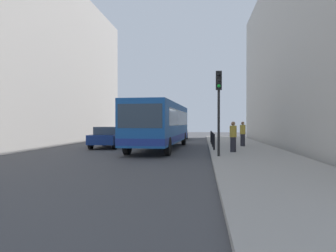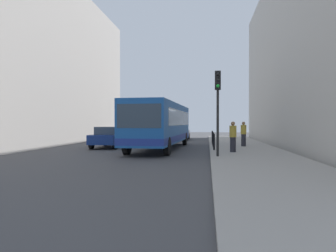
{
  "view_description": "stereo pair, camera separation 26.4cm",
  "coord_description": "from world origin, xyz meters",
  "px_view_note": "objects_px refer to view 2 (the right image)",
  "views": [
    {
      "loc": [
        2.8,
        -17.21,
        1.75
      ],
      "look_at": [
        0.7,
        0.77,
        1.57
      ],
      "focal_mm": 32.15,
      "sensor_mm": 36.0,
      "label": 1
    },
    {
      "loc": [
        3.06,
        -17.17,
        1.75
      ],
      "look_at": [
        0.7,
        0.77,
        1.57
      ],
      "focal_mm": 32.15,
      "sensor_mm": 36.0,
      "label": 2
    }
  ],
  "objects_px": {
    "bollard_mid": "(213,140)",
    "pedestrian_mid_sidewalk": "(244,134)",
    "car_beside_bus": "(110,136)",
    "pedestrian_near_signal": "(233,137)",
    "bus": "(161,123)",
    "traffic_light": "(218,97)",
    "bollard_far": "(213,138)",
    "bollard_farthest": "(212,137)",
    "car_behind_bus": "(180,132)",
    "bollard_near": "(214,142)"
  },
  "relations": [
    {
      "from": "traffic_light",
      "to": "bollard_mid",
      "type": "height_order",
      "value": "traffic_light"
    },
    {
      "from": "bollard_mid",
      "to": "bollard_farthest",
      "type": "distance_m",
      "value": 4.58
    },
    {
      "from": "traffic_light",
      "to": "pedestrian_near_signal",
      "type": "height_order",
      "value": "traffic_light"
    },
    {
      "from": "bus",
      "to": "bollard_far",
      "type": "distance_m",
      "value": 4.44
    },
    {
      "from": "bus",
      "to": "pedestrian_near_signal",
      "type": "relative_size",
      "value": 6.61
    },
    {
      "from": "traffic_light",
      "to": "pedestrian_mid_sidewalk",
      "type": "relative_size",
      "value": 2.42
    },
    {
      "from": "bollard_near",
      "to": "bollard_mid",
      "type": "relative_size",
      "value": 1.0
    },
    {
      "from": "bus",
      "to": "bollard_far",
      "type": "height_order",
      "value": "bus"
    },
    {
      "from": "bollard_mid",
      "to": "bollard_farthest",
      "type": "height_order",
      "value": "same"
    },
    {
      "from": "bus",
      "to": "bollard_mid",
      "type": "bearing_deg",
      "value": -173.55
    },
    {
      "from": "bollard_far",
      "to": "bollard_farthest",
      "type": "relative_size",
      "value": 1.0
    },
    {
      "from": "pedestrian_mid_sidewalk",
      "to": "traffic_light",
      "type": "bearing_deg",
      "value": -112.33
    },
    {
      "from": "pedestrian_mid_sidewalk",
      "to": "bollard_far",
      "type": "bearing_deg",
      "value": 140.6
    },
    {
      "from": "bollard_near",
      "to": "pedestrian_mid_sidewalk",
      "type": "height_order",
      "value": "pedestrian_mid_sidewalk"
    },
    {
      "from": "car_beside_bus",
      "to": "bollard_mid",
      "type": "xyz_separation_m",
      "value": [
        7.33,
        -0.53,
        -0.16
      ]
    },
    {
      "from": "car_behind_bus",
      "to": "bollard_farthest",
      "type": "xyz_separation_m",
      "value": [
        3.25,
        -6.45,
        -0.16
      ]
    },
    {
      "from": "bollard_mid",
      "to": "car_beside_bus",
      "type": "bearing_deg",
      "value": 175.83
    },
    {
      "from": "car_behind_bus",
      "to": "bollard_near",
      "type": "relative_size",
      "value": 4.63
    },
    {
      "from": "bus",
      "to": "car_behind_bus",
      "type": "relative_size",
      "value": 2.53
    },
    {
      "from": "car_behind_bus",
      "to": "pedestrian_near_signal",
      "type": "xyz_separation_m",
      "value": [
        4.25,
        -14.42,
        0.21
      ]
    },
    {
      "from": "bus",
      "to": "traffic_light",
      "type": "height_order",
      "value": "traffic_light"
    },
    {
      "from": "bus",
      "to": "bollard_mid",
      "type": "distance_m",
      "value": 3.66
    },
    {
      "from": "car_behind_bus",
      "to": "bollard_near",
      "type": "height_order",
      "value": "car_behind_bus"
    },
    {
      "from": "bollard_near",
      "to": "pedestrian_near_signal",
      "type": "bearing_deg",
      "value": -47.65
    },
    {
      "from": "bollard_far",
      "to": "bollard_mid",
      "type": "bearing_deg",
      "value": -90.0
    },
    {
      "from": "car_beside_bus",
      "to": "pedestrian_near_signal",
      "type": "relative_size",
      "value": 2.65
    },
    {
      "from": "bollard_near",
      "to": "bollard_far",
      "type": "height_order",
      "value": "same"
    },
    {
      "from": "car_behind_bus",
      "to": "traffic_light",
      "type": "height_order",
      "value": "traffic_light"
    },
    {
      "from": "bollard_far",
      "to": "bollard_near",
      "type": "bearing_deg",
      "value": -90.0
    },
    {
      "from": "bollard_near",
      "to": "bollard_mid",
      "type": "xyz_separation_m",
      "value": [
        0.0,
        2.29,
        0.0
      ]
    },
    {
      "from": "bus",
      "to": "traffic_light",
      "type": "xyz_separation_m",
      "value": [
        3.58,
        -5.42,
        1.28
      ]
    },
    {
      "from": "pedestrian_near_signal",
      "to": "bus",
      "type": "bearing_deg",
      "value": 110.3
    },
    {
      "from": "car_beside_bus",
      "to": "traffic_light",
      "type": "distance_m",
      "value": 9.92
    },
    {
      "from": "pedestrian_mid_sidewalk",
      "to": "bus",
      "type": "bearing_deg",
      "value": -174.05
    },
    {
      "from": "car_behind_bus",
      "to": "bollard_mid",
      "type": "relative_size",
      "value": 4.63
    },
    {
      "from": "car_beside_bus",
      "to": "bollard_far",
      "type": "height_order",
      "value": "car_beside_bus"
    },
    {
      "from": "pedestrian_near_signal",
      "to": "bollard_farthest",
      "type": "bearing_deg",
      "value": 62.67
    },
    {
      "from": "bollard_mid",
      "to": "pedestrian_mid_sidewalk",
      "type": "height_order",
      "value": "pedestrian_mid_sidewalk"
    },
    {
      "from": "car_beside_bus",
      "to": "bollard_far",
      "type": "xyz_separation_m",
      "value": [
        7.33,
        1.76,
        -0.16
      ]
    },
    {
      "from": "bollard_farthest",
      "to": "pedestrian_near_signal",
      "type": "height_order",
      "value": "pedestrian_near_signal"
    },
    {
      "from": "car_beside_bus",
      "to": "pedestrian_mid_sidewalk",
      "type": "height_order",
      "value": "pedestrian_mid_sidewalk"
    },
    {
      "from": "car_beside_bus",
      "to": "pedestrian_near_signal",
      "type": "distance_m",
      "value": 9.22
    },
    {
      "from": "bus",
      "to": "car_beside_bus",
      "type": "relative_size",
      "value": 2.5
    },
    {
      "from": "bollard_mid",
      "to": "car_behind_bus",
      "type": "bearing_deg",
      "value": 106.41
    },
    {
      "from": "bollard_near",
      "to": "bollard_mid",
      "type": "height_order",
      "value": "same"
    },
    {
      "from": "bollard_farthest",
      "to": "car_behind_bus",
      "type": "bearing_deg",
      "value": 116.73
    },
    {
      "from": "car_behind_bus",
      "to": "bollard_near",
      "type": "distance_m",
      "value": 13.71
    },
    {
      "from": "bollard_far",
      "to": "bollard_farthest",
      "type": "xyz_separation_m",
      "value": [
        0.0,
        2.29,
        0.0
      ]
    },
    {
      "from": "bollard_far",
      "to": "pedestrian_mid_sidewalk",
      "type": "xyz_separation_m",
      "value": [
        2.07,
        -1.39,
        0.37
      ]
    },
    {
      "from": "bus",
      "to": "pedestrian_near_signal",
      "type": "distance_m",
      "value": 5.54
    }
  ]
}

